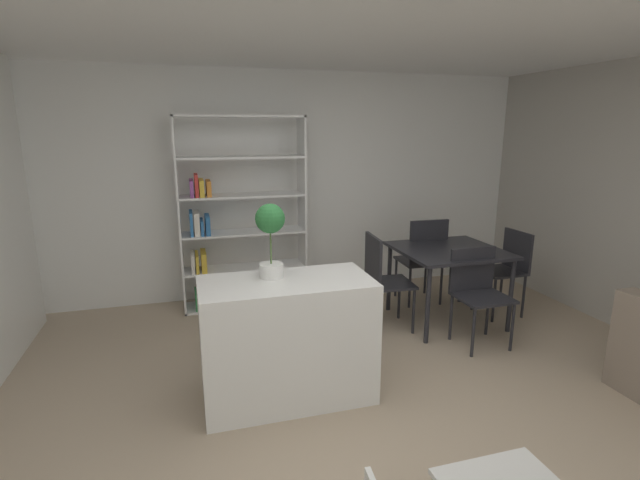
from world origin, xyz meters
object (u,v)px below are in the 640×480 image
(dining_chair_island_side, at_px, (382,274))
(potted_plant_on_island, at_px, (270,232))
(kitchen_island, at_px, (287,340))
(dining_chair_near, at_px, (477,287))
(dining_table, at_px, (448,256))
(open_bookshelf, at_px, (232,220))
(dining_chair_window_side, at_px, (508,264))
(dining_chair_far, at_px, (424,254))

(dining_chair_island_side, bearing_deg, potted_plant_on_island, 128.23)
(kitchen_island, height_order, dining_chair_near, kitchen_island)
(potted_plant_on_island, xyz_separation_m, dining_table, (1.95, 0.82, -0.55))
(open_bookshelf, xyz_separation_m, dining_chair_near, (2.04, -1.55, -0.45))
(kitchen_island, bearing_deg, potted_plant_on_island, 127.62)
(potted_plant_on_island, xyz_separation_m, open_bookshelf, (-0.09, 1.85, -0.25))
(dining_chair_near, xyz_separation_m, dining_chair_window_side, (0.72, 0.51, 0.01))
(dining_table, relative_size, dining_chair_window_side, 1.13)
(open_bookshelf, relative_size, dining_chair_window_side, 2.32)
(dining_table, distance_m, dining_chair_window_side, 0.73)
(dining_table, bearing_deg, dining_chair_near, -90.01)
(dining_table, relative_size, dining_chair_far, 1.03)
(potted_plant_on_island, distance_m, dining_chair_window_side, 2.88)
(potted_plant_on_island, distance_m, dining_chair_near, 2.10)
(kitchen_island, distance_m, dining_chair_island_side, 1.48)
(potted_plant_on_island, height_order, open_bookshelf, open_bookshelf)
(potted_plant_on_island, relative_size, dining_table, 0.52)
(open_bookshelf, distance_m, dining_chair_near, 2.60)
(dining_table, height_order, dining_chair_island_side, dining_chair_island_side)
(dining_chair_window_side, bearing_deg, dining_chair_near, -55.72)
(kitchen_island, distance_m, dining_table, 2.10)
(dining_chair_far, height_order, dining_chair_island_side, dining_chair_far)
(open_bookshelf, relative_size, dining_chair_island_side, 2.20)
(dining_table, bearing_deg, dining_chair_window_side, 0.15)
(potted_plant_on_island, xyz_separation_m, dining_chair_island_side, (1.23, 0.82, -0.67))
(kitchen_island, relative_size, dining_table, 1.20)
(dining_chair_window_side, height_order, dining_chair_island_side, dining_chair_island_side)
(dining_table, relative_size, dining_chair_island_side, 1.07)
(dining_table, height_order, dining_chair_far, dining_chair_far)
(dining_table, xyz_separation_m, dining_chair_near, (-0.00, -0.51, -0.15))
(dining_chair_island_side, bearing_deg, dining_table, -86.19)
(kitchen_island, height_order, dining_chair_window_side, kitchen_island)
(dining_chair_far, bearing_deg, dining_chair_near, 92.48)
(kitchen_island, distance_m, dining_chair_window_side, 2.75)
(open_bookshelf, xyz_separation_m, dining_table, (2.04, -1.04, -0.29))
(dining_chair_near, bearing_deg, dining_table, 89.95)
(potted_plant_on_island, height_order, dining_chair_island_side, potted_plant_on_island)
(dining_chair_island_side, bearing_deg, kitchen_island, 133.56)
(open_bookshelf, xyz_separation_m, dining_chair_window_side, (2.76, -1.03, -0.44))
(potted_plant_on_island, distance_m, open_bookshelf, 1.87)
(open_bookshelf, distance_m, dining_table, 2.31)
(potted_plant_on_island, xyz_separation_m, dining_chair_far, (1.95, 1.31, -0.66))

